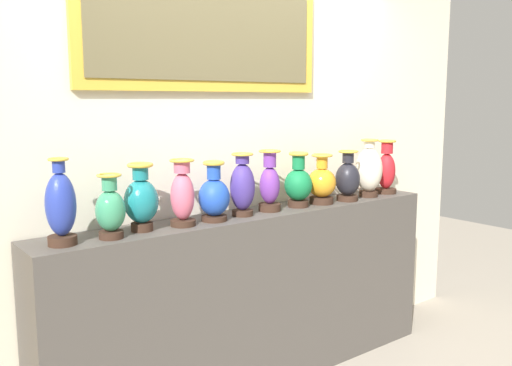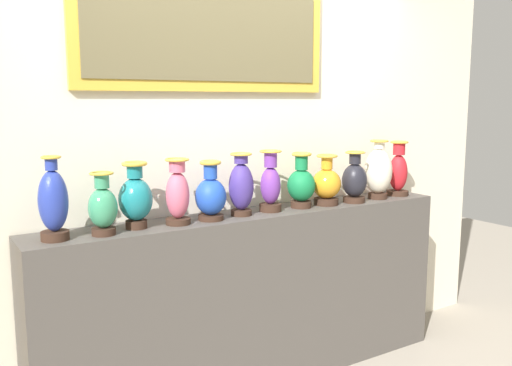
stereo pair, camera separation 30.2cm
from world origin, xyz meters
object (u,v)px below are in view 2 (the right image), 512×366
Objects in this scene: vase_jade at (103,207)px; vase_violet at (270,185)px; vase_cobalt at (53,203)px; vase_indigo at (241,186)px; vase_sapphire at (211,195)px; vase_crimson at (398,172)px; vase_amber at (326,184)px; vase_ivory at (378,171)px; vase_teal at (136,198)px; vase_onyx at (354,180)px; vase_emerald at (301,184)px; vase_rose at (178,194)px.

vase_jade is 0.85× the size of vase_violet.
vase_cobalt is 1.11× the size of vase_indigo.
vase_crimson is at bearing 0.53° from vase_sapphire.
vase_jade is at bearing -5.40° from vase_cobalt.
vase_cobalt is at bearing -179.73° from vase_amber.
vase_ivory is (0.84, -0.03, 0.02)m from vase_violet.
vase_crimson is at bearing -0.43° from vase_teal.
vase_onyx is at bearing -2.81° from vase_indigo.
vase_teal is at bearing 177.96° from vase_onyx.
vase_cobalt is at bearing -179.02° from vase_indigo.
vase_crimson is at bearing 1.00° from vase_jade.
vase_jade is at bearing -177.24° from vase_indigo.
vase_ivory is (2.08, -0.01, 0.01)m from vase_cobalt.
vase_indigo reaches higher than vase_teal.
vase_indigo is 1.06× the size of vase_emerald.
vase_violet is (0.61, 0.03, -0.00)m from vase_rose.
vase_sapphire is 0.87× the size of vase_crimson.
vase_teal is 0.83m from vase_violet.
vase_rose is 1.45m from vase_ivory.
vase_sapphire is 1.46m from vase_crimson.
vase_teal reaches higher than vase_sapphire.
vase_sapphire reaches higher than vase_amber.
vase_violet is at bearing 2.41° from vase_rose.
vase_indigo is at bearing 179.09° from vase_amber.
vase_amber is 0.81× the size of vase_ivory.
vase_sapphire is 0.41m from vase_violet.
vase_amber is (0.19, -0.01, -0.01)m from vase_emerald.
vase_indigo reaches higher than vase_onyx.
vase_indigo reaches higher than vase_sapphire.
vase_crimson reaches higher than vase_amber.
vase_cobalt is 2.29m from vase_crimson.
vase_sapphire is (0.60, 0.02, -0.00)m from vase_jade.
vase_indigo reaches higher than vase_amber.
vase_emerald is at bearing 179.74° from vase_crimson.
vase_cobalt reaches higher than vase_onyx.
vase_crimson is (1.88, -0.01, 0.01)m from vase_teal.
vase_teal is 0.98× the size of vase_rose.
vase_teal is 1.24m from vase_amber.
vase_amber is (1.43, 0.03, -0.00)m from vase_jade.
vase_cobalt is at bearing -178.75° from vase_violet.
vase_teal is 1.09× the size of vase_amber.
vase_emerald reaches higher than vase_onyx.
vase_cobalt is 1.17× the size of vase_emerald.
vase_rose is at bearing -7.01° from vase_teal.
vase_indigo is (0.40, 0.02, 0.01)m from vase_rose.
vase_amber is at bearing -3.18° from vase_emerald.
vase_onyx is (1.22, -0.02, -0.02)m from vase_rose.
vase_teal is (0.19, 0.05, 0.02)m from vase_jade.
vase_crimson is at bearing -0.26° from vase_emerald.
vase_cobalt is 1.28× the size of vase_jade.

